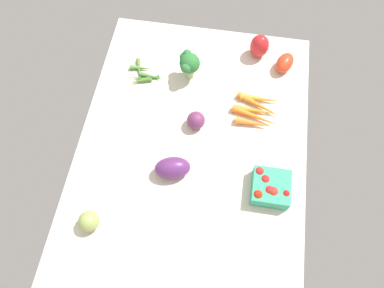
{
  "coord_description": "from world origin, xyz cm",
  "views": [
    {
      "loc": [
        -50.92,
        -8.02,
        112.0
      ],
      "look_at": [
        0.0,
        0.0,
        4.0
      ],
      "focal_mm": 33.99,
      "sensor_mm": 36.0,
      "label": 1
    }
  ],
  "objects_px": {
    "broccoli_head": "(189,63)",
    "okra_pile": "(143,75)",
    "carrot_bunch": "(257,111)",
    "red_onion_near_basket": "(195,120)",
    "berry_basket": "(270,188)",
    "heirloom_tomato_green": "(89,221)",
    "bell_pepper_red": "(259,46)",
    "eggplant": "(173,168)",
    "roma_tomato": "(285,63)"
  },
  "relations": [
    {
      "from": "carrot_bunch",
      "to": "roma_tomato",
      "type": "bearing_deg",
      "value": -21.72
    },
    {
      "from": "bell_pepper_red",
      "to": "carrot_bunch",
      "type": "bearing_deg",
      "value": -176.39
    },
    {
      "from": "berry_basket",
      "to": "carrot_bunch",
      "type": "bearing_deg",
      "value": 12.21
    },
    {
      "from": "berry_basket",
      "to": "eggplant",
      "type": "bearing_deg",
      "value": 87.1
    },
    {
      "from": "heirloom_tomato_green",
      "to": "bell_pepper_red",
      "type": "height_order",
      "value": "bell_pepper_red"
    },
    {
      "from": "carrot_bunch",
      "to": "berry_basket",
      "type": "bearing_deg",
      "value": -167.79
    },
    {
      "from": "red_onion_near_basket",
      "to": "heirloom_tomato_green",
      "type": "relative_size",
      "value": 0.97
    },
    {
      "from": "berry_basket",
      "to": "carrot_bunch",
      "type": "height_order",
      "value": "berry_basket"
    },
    {
      "from": "okra_pile",
      "to": "carrot_bunch",
      "type": "bearing_deg",
      "value": -102.1
    },
    {
      "from": "broccoli_head",
      "to": "berry_basket",
      "type": "bearing_deg",
      "value": -141.39
    },
    {
      "from": "roma_tomato",
      "to": "broccoli_head",
      "type": "height_order",
      "value": "broccoli_head"
    },
    {
      "from": "carrot_bunch",
      "to": "bell_pepper_red",
      "type": "bearing_deg",
      "value": 3.61
    },
    {
      "from": "roma_tomato",
      "to": "okra_pile",
      "type": "distance_m",
      "value": 0.52
    },
    {
      "from": "berry_basket",
      "to": "carrot_bunch",
      "type": "relative_size",
      "value": 0.67
    },
    {
      "from": "eggplant",
      "to": "okra_pile",
      "type": "distance_m",
      "value": 0.4
    },
    {
      "from": "carrot_bunch",
      "to": "okra_pile",
      "type": "distance_m",
      "value": 0.43
    },
    {
      "from": "berry_basket",
      "to": "heirloom_tomato_green",
      "type": "height_order",
      "value": "same"
    },
    {
      "from": "roma_tomato",
      "to": "berry_basket",
      "type": "bearing_deg",
      "value": -159.49
    },
    {
      "from": "heirloom_tomato_green",
      "to": "roma_tomato",
      "type": "bearing_deg",
      "value": -38.92
    },
    {
      "from": "roma_tomato",
      "to": "okra_pile",
      "type": "bearing_deg",
      "value": 126.3
    },
    {
      "from": "heirloom_tomato_green",
      "to": "broccoli_head",
      "type": "distance_m",
      "value": 0.62
    },
    {
      "from": "roma_tomato",
      "to": "broccoli_head",
      "type": "distance_m",
      "value": 0.36
    },
    {
      "from": "red_onion_near_basket",
      "to": "okra_pile",
      "type": "bearing_deg",
      "value": 51.95
    },
    {
      "from": "berry_basket",
      "to": "broccoli_head",
      "type": "height_order",
      "value": "broccoli_head"
    },
    {
      "from": "carrot_bunch",
      "to": "broccoli_head",
      "type": "distance_m",
      "value": 0.29
    },
    {
      "from": "eggplant",
      "to": "berry_basket",
      "type": "xyz_separation_m",
      "value": [
        -0.02,
        -0.31,
        -0.0
      ]
    },
    {
      "from": "okra_pile",
      "to": "broccoli_head",
      "type": "bearing_deg",
      "value": -80.35
    },
    {
      "from": "broccoli_head",
      "to": "okra_pile",
      "type": "relative_size",
      "value": 0.82
    },
    {
      "from": "red_onion_near_basket",
      "to": "okra_pile",
      "type": "relative_size",
      "value": 0.46
    },
    {
      "from": "carrot_bunch",
      "to": "okra_pile",
      "type": "height_order",
      "value": "carrot_bunch"
    },
    {
      "from": "eggplant",
      "to": "red_onion_near_basket",
      "type": "distance_m",
      "value": 0.19
    },
    {
      "from": "eggplant",
      "to": "roma_tomato",
      "type": "distance_m",
      "value": 0.58
    },
    {
      "from": "broccoli_head",
      "to": "okra_pile",
      "type": "xyz_separation_m",
      "value": [
        -0.03,
        0.17,
        -0.06
      ]
    },
    {
      "from": "carrot_bunch",
      "to": "okra_pile",
      "type": "relative_size",
      "value": 1.29
    },
    {
      "from": "broccoli_head",
      "to": "bell_pepper_red",
      "type": "height_order",
      "value": "broccoli_head"
    },
    {
      "from": "broccoli_head",
      "to": "bell_pepper_red",
      "type": "bearing_deg",
      "value": -60.24
    },
    {
      "from": "carrot_bunch",
      "to": "roma_tomato",
      "type": "height_order",
      "value": "roma_tomato"
    },
    {
      "from": "carrot_bunch",
      "to": "bell_pepper_red",
      "type": "xyz_separation_m",
      "value": [
        0.26,
        0.02,
        0.03
      ]
    },
    {
      "from": "eggplant",
      "to": "bell_pepper_red",
      "type": "height_order",
      "value": "bell_pepper_red"
    },
    {
      "from": "red_onion_near_basket",
      "to": "broccoli_head",
      "type": "relative_size",
      "value": 0.56
    },
    {
      "from": "berry_basket",
      "to": "roma_tomato",
      "type": "distance_m",
      "value": 0.49
    },
    {
      "from": "carrot_bunch",
      "to": "broccoli_head",
      "type": "relative_size",
      "value": 1.57
    },
    {
      "from": "carrot_bunch",
      "to": "okra_pile",
      "type": "bearing_deg",
      "value": 77.9
    },
    {
      "from": "berry_basket",
      "to": "red_onion_near_basket",
      "type": "bearing_deg",
      "value": 53.02
    },
    {
      "from": "broccoli_head",
      "to": "bell_pepper_red",
      "type": "relative_size",
      "value": 1.17
    },
    {
      "from": "red_onion_near_basket",
      "to": "carrot_bunch",
      "type": "relative_size",
      "value": 0.35
    },
    {
      "from": "heirloom_tomato_green",
      "to": "bell_pepper_red",
      "type": "xyz_separation_m",
      "value": [
        0.73,
        -0.45,
        0.02
      ]
    },
    {
      "from": "red_onion_near_basket",
      "to": "roma_tomato",
      "type": "height_order",
      "value": "red_onion_near_basket"
    },
    {
      "from": "heirloom_tomato_green",
      "to": "eggplant",
      "type": "bearing_deg",
      "value": -46.51
    },
    {
      "from": "okra_pile",
      "to": "berry_basket",
      "type": "bearing_deg",
      "value": -127.47
    }
  ]
}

